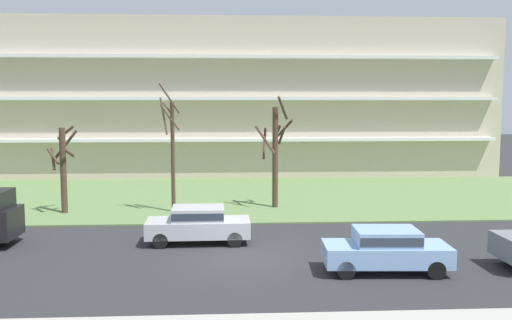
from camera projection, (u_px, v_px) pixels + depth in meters
ground at (241, 259)px, 21.52m from camera, size 160.00×160.00×0.00m
grass_lawn_strip at (235, 196)px, 35.42m from camera, size 80.00×16.00×0.08m
apartment_building at (232, 99)px, 49.59m from camera, size 42.56×14.81×12.57m
tree_far_left at (63, 166)px, 29.82m from camera, size 1.50×1.66×4.78m
tree_left at (172, 149)px, 29.96m from camera, size 1.18×0.99×7.03m
tree_center at (275, 152)px, 31.34m from camera, size 2.17×2.16×6.35m
sedan_silver_near_left at (198, 223)px, 23.81m from camera, size 4.43×1.88×1.57m
sedan_blue_center_left at (386, 248)px, 19.72m from camera, size 4.49×2.03×1.57m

